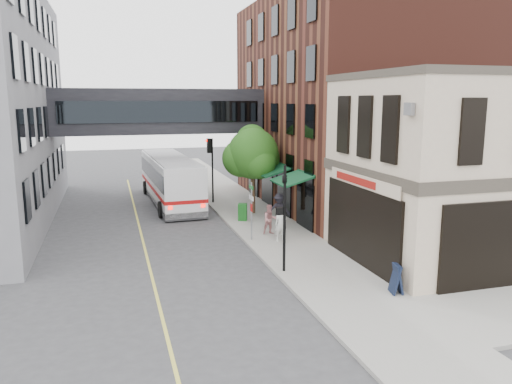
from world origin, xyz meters
TOP-DOWN VIEW (x-y plane):
  - ground at (0.00, 0.00)m, footprint 120.00×120.00m
  - sidewalk_main at (2.00, 14.00)m, footprint 4.00×60.00m
  - corner_building at (8.97, 2.00)m, footprint 10.19×8.12m
  - brick_building at (9.98, 15.00)m, footprint 13.76×18.00m
  - skyway_bridge at (-3.00, 18.00)m, footprint 14.00×3.18m
  - traffic_signal_near at (0.37, 2.00)m, footprint 0.44×0.22m
  - traffic_signal_far at (0.26, 17.00)m, footprint 0.53×0.28m
  - street_sign_pole at (0.39, 7.00)m, footprint 0.08×0.75m
  - street_tree at (2.19, 13.22)m, footprint 3.80×3.20m
  - lane_marking at (-5.00, 10.00)m, footprint 0.12×40.00m
  - bus at (-2.40, 18.33)m, footprint 3.33×12.19m
  - pedestrian_a at (1.77, 6.35)m, footprint 0.65×0.44m
  - pedestrian_b at (1.65, 7.78)m, footprint 0.79×0.62m
  - pedestrian_c at (2.65, 9.16)m, footprint 1.34×0.91m
  - newspaper_box at (1.03, 11.18)m, footprint 0.64×0.61m
  - sandwich_board at (3.60, -1.50)m, footprint 0.52×0.69m

SIDE VIEW (x-z plane):
  - ground at x=0.00m, z-range 0.00..0.00m
  - lane_marking at x=-5.00m, z-range 0.00..0.01m
  - sidewalk_main at x=2.00m, z-range 0.00..0.15m
  - newspaper_box at x=1.03m, z-range 0.15..1.18m
  - sandwich_board at x=3.60m, z-range 0.15..1.26m
  - pedestrian_b at x=1.65m, z-range 0.15..1.76m
  - pedestrian_a at x=1.77m, z-range 0.15..1.91m
  - pedestrian_c at x=2.65m, z-range 0.15..2.08m
  - bus at x=-2.40m, z-range 0.20..3.45m
  - street_sign_pole at x=0.39m, z-range 0.43..3.43m
  - traffic_signal_near at x=0.37m, z-range 0.68..5.28m
  - traffic_signal_far at x=0.26m, z-range 1.09..5.59m
  - street_tree at x=2.19m, z-range 1.11..6.71m
  - corner_building at x=8.97m, z-range -0.01..8.44m
  - skyway_bridge at x=-3.00m, z-range 5.00..8.00m
  - brick_building at x=9.98m, z-range -0.01..13.99m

